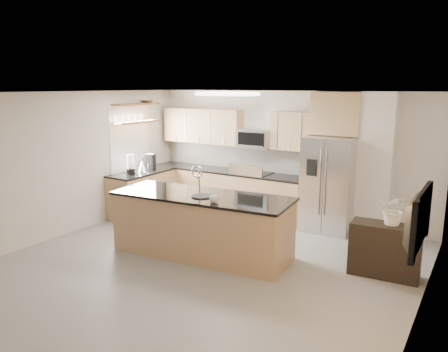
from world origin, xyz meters
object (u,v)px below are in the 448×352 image
Objects in this scene: island at (202,225)px; cup at (214,199)px; credenza at (385,250)px; range at (252,194)px; kettle at (142,166)px; platter at (202,196)px; flower_vase at (395,201)px; bowl at (147,101)px; microwave at (255,139)px; coffee_maker at (150,162)px; television at (410,218)px; refrigerator at (329,184)px; blender at (130,166)px.

island reaches higher than cup.
range is at bearing 148.49° from credenza.
credenza is 3.37× the size of kettle.
platter is 2.83m from flower_vase.
microwave is at bearing 18.29° from bowl.
bowl is at bearing 169.77° from flower_vase.
credenza is (3.02, -1.73, -1.24)m from microwave.
cup reaches higher than credenza.
island is 9.21× the size of platter.
coffee_maker is (-2.84, 1.84, 0.03)m from cup.
range is 3.53× the size of platter.
credenza is at bearing -29.78° from microwave.
microwave is at bearing 30.79° from kettle.
television is at bearing -10.74° from cup.
coffee_maker is 5.26m from flower_vase.
kettle reaches higher than cup.
bowl is at bearing 145.88° from platter.
credenza is 0.90× the size of television.
television is at bearing -75.00° from flower_vase.
refrigerator is 5.29× the size of bowl.
refrigerator is at bearing 8.35° from bowl.
microwave is 2.35× the size of platter.
island is at bearing 122.71° from platter.
refrigerator is 13.21× the size of cup.
platter is at bearing -34.12° from bowl.
island is 7.29× the size of blender.
microwave is 2.43m from kettle.
kettle is (-3.68, -1.04, 0.16)m from refrigerator.
microwave reaches higher than television.
microwave is 2.88m from cup.
cup is 2.83m from television.
kettle is (-2.34, 1.21, 0.55)m from island.
range is at bearing 48.36° from television.
refrigerator is 2.68m from platter.
cup is 0.20× the size of flower_vase.
island is at bearing -32.61° from coffee_maker.
television is (1.85, -3.07, 0.46)m from refrigerator.
credenza is 1.40× the size of flower_vase.
cup is 3.82m from bowl.
range is at bearing 15.40° from bowl.
bowl is at bearing 165.90° from credenza.
coffee_maker is at bearing 67.10° from television.
refrigerator is at bearing 10.65° from coffee_maker.
credenza is at bearing 18.00° from television.
microwave is 2.64m from platter.
bowl reaches higher than cup.
blender is (-2.82, 1.21, 0.05)m from cup.
microwave is 5.64× the size of cup.
coffee_maker reaches higher than kettle.
platter is at bearing -22.57° from blender.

